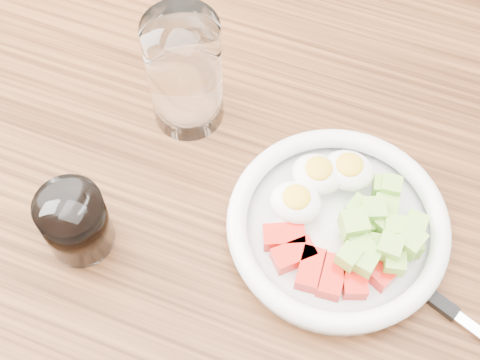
% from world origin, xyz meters
% --- Properties ---
extents(dining_table, '(1.50, 0.90, 0.77)m').
position_xyz_m(dining_table, '(0.00, 0.00, 0.67)').
color(dining_table, brown).
rests_on(dining_table, ground).
extents(bowl, '(0.24, 0.24, 0.06)m').
position_xyz_m(bowl, '(0.11, 0.00, 0.79)').
color(bowl, white).
rests_on(bowl, dining_table).
extents(fork, '(0.21, 0.09, 0.01)m').
position_xyz_m(fork, '(0.23, -0.04, 0.78)').
color(fork, black).
rests_on(fork, dining_table).
extents(water_glass, '(0.09, 0.09, 0.15)m').
position_xyz_m(water_glass, '(-0.11, 0.09, 0.85)').
color(water_glass, white).
rests_on(water_glass, dining_table).
extents(coffee_glass, '(0.07, 0.07, 0.08)m').
position_xyz_m(coffee_glass, '(-0.15, -0.11, 0.81)').
color(coffee_glass, white).
rests_on(coffee_glass, dining_table).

